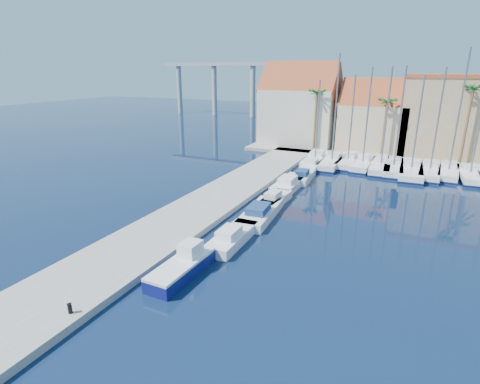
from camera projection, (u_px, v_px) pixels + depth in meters
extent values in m
plane|color=#081632|center=(219.00, 315.00, 20.26)|extent=(260.00, 260.00, 0.00)
cube|color=gray|center=(204.00, 207.00, 35.44)|extent=(6.00, 77.00, 0.50)
cube|color=gray|center=(426.00, 154.00, 57.24)|extent=(54.00, 16.00, 0.50)
cylinder|color=black|center=(70.00, 308.00, 19.51)|extent=(0.23, 0.23, 0.57)
cube|color=navy|center=(181.00, 270.00, 23.94)|extent=(1.95, 5.50, 0.82)
cube|color=white|center=(181.00, 263.00, 23.78)|extent=(1.95, 5.50, 0.18)
cube|color=white|center=(190.00, 249.00, 24.55)|extent=(1.22, 1.48, 1.00)
cube|color=white|center=(232.00, 238.00, 28.56)|extent=(2.03, 6.02, 0.80)
cube|color=white|center=(229.00, 232.00, 27.82)|extent=(1.38, 2.12, 0.60)
cube|color=white|center=(261.00, 213.00, 33.43)|extent=(2.89, 7.42, 0.80)
cube|color=navy|center=(258.00, 209.00, 32.57)|extent=(1.82, 2.66, 0.60)
cube|color=white|center=(275.00, 200.00, 36.81)|extent=(1.92, 5.20, 0.80)
cube|color=white|center=(273.00, 195.00, 36.16)|extent=(1.24, 1.85, 0.60)
cube|color=white|center=(289.00, 184.00, 42.04)|extent=(2.28, 7.10, 0.80)
cube|color=white|center=(288.00, 179.00, 41.21)|extent=(1.59, 2.49, 0.60)
cube|color=white|center=(303.00, 177.00, 44.66)|extent=(2.09, 5.69, 0.80)
cube|color=navy|center=(303.00, 173.00, 43.95)|extent=(1.36, 2.03, 0.60)
cube|color=white|center=(312.00, 165.00, 50.06)|extent=(2.28, 6.36, 0.80)
cube|color=white|center=(312.00, 161.00, 49.29)|extent=(1.50, 2.26, 0.60)
cube|color=white|center=(327.00, 158.00, 54.34)|extent=(2.29, 6.83, 0.80)
cube|color=white|center=(326.00, 154.00, 53.54)|extent=(1.56, 2.40, 0.60)
cube|color=white|center=(316.00, 160.00, 52.68)|extent=(2.96, 9.61, 1.00)
cube|color=#0D1945|center=(316.00, 162.00, 52.78)|extent=(3.02, 9.67, 0.28)
cube|color=white|center=(317.00, 153.00, 53.26)|extent=(1.87, 2.93, 0.60)
cylinder|color=slate|center=(318.00, 120.00, 50.48)|extent=(0.20, 0.20, 10.36)
cube|color=white|center=(332.00, 162.00, 51.49)|extent=(2.48, 9.47, 1.00)
cube|color=#0D1945|center=(332.00, 164.00, 51.59)|extent=(2.54, 9.53, 0.28)
cube|color=white|center=(334.00, 155.00, 52.05)|extent=(1.73, 2.84, 0.60)
cylinder|color=slate|center=(336.00, 108.00, 48.80)|extent=(0.20, 0.20, 13.57)
cube|color=white|center=(348.00, 162.00, 51.67)|extent=(2.53, 8.51, 1.00)
cube|color=#0D1945|center=(348.00, 164.00, 51.77)|extent=(2.60, 8.57, 0.28)
cube|color=white|center=(350.00, 155.00, 52.13)|extent=(1.64, 2.59, 0.60)
cylinder|color=slate|center=(352.00, 118.00, 49.44)|extent=(0.20, 0.20, 11.04)
cube|color=white|center=(363.00, 164.00, 50.20)|extent=(2.32, 8.09, 1.00)
cube|color=#0D1945|center=(363.00, 167.00, 50.30)|extent=(2.38, 8.15, 0.28)
cube|color=white|center=(365.00, 157.00, 50.63)|extent=(1.53, 2.45, 0.60)
cylinder|color=slate|center=(368.00, 116.00, 47.84)|extent=(0.20, 0.20, 11.89)
cube|color=white|center=(381.00, 166.00, 49.34)|extent=(2.78, 9.50, 1.00)
cube|color=#0D1945|center=(381.00, 168.00, 49.44)|extent=(2.84, 9.56, 0.28)
cube|color=white|center=(382.00, 159.00, 49.91)|extent=(1.81, 2.88, 0.60)
cylinder|color=slate|center=(387.00, 117.00, 46.90)|extent=(0.20, 0.20, 12.02)
cube|color=white|center=(393.00, 168.00, 48.39)|extent=(2.80, 9.02, 1.00)
cube|color=#0D1945|center=(393.00, 170.00, 48.49)|extent=(2.87, 9.08, 0.28)
cube|color=white|center=(394.00, 160.00, 48.92)|extent=(1.77, 2.76, 0.60)
cylinder|color=slate|center=(400.00, 117.00, 45.95)|extent=(0.20, 0.20, 12.14)
cube|color=white|center=(411.00, 170.00, 47.26)|extent=(3.06, 10.50, 1.00)
cube|color=#0D1945|center=(410.00, 173.00, 47.36)|extent=(3.12, 10.57, 0.28)
cube|color=white|center=(412.00, 162.00, 47.92)|extent=(2.00, 3.19, 0.60)
cylinder|color=slate|center=(418.00, 123.00, 44.93)|extent=(0.20, 0.20, 11.02)
cube|color=white|center=(430.00, 171.00, 46.74)|extent=(2.69, 9.02, 1.00)
cube|color=#0D1945|center=(429.00, 174.00, 46.84)|extent=(2.75, 9.08, 0.28)
cube|color=white|center=(431.00, 164.00, 47.24)|extent=(1.73, 2.74, 0.60)
cylinder|color=slate|center=(438.00, 120.00, 44.35)|extent=(0.20, 0.20, 11.89)
cube|color=white|center=(448.00, 172.00, 46.37)|extent=(2.81, 8.50, 1.00)
cube|color=#0D1945|center=(448.00, 175.00, 46.47)|extent=(2.88, 8.57, 0.28)
cube|color=white|center=(450.00, 165.00, 46.81)|extent=(1.71, 2.62, 0.60)
cylinder|color=slate|center=(459.00, 111.00, 43.69)|extent=(0.20, 0.20, 13.99)
cube|color=white|center=(469.00, 175.00, 45.03)|extent=(2.63, 8.24, 1.00)
cube|color=#0D1945|center=(469.00, 178.00, 45.13)|extent=(2.70, 8.30, 0.28)
cube|color=white|center=(469.00, 167.00, 45.49)|extent=(1.63, 2.53, 0.60)
cylinder|color=slate|center=(479.00, 128.00, 42.86)|extent=(0.20, 0.20, 10.56)
cube|color=beige|center=(300.00, 117.00, 63.09)|extent=(12.00, 9.00, 9.00)
cube|color=brown|center=(301.00, 89.00, 61.68)|extent=(12.30, 9.00, 9.00)
cube|color=beige|center=(373.00, 127.00, 58.49)|extent=(10.00, 8.00, 7.00)
cube|color=brown|center=(376.00, 105.00, 57.39)|extent=(10.30, 8.00, 8.00)
cube|color=tan|center=(455.00, 117.00, 54.22)|extent=(14.00, 10.00, 11.00)
cube|color=brown|center=(463.00, 76.00, 52.42)|extent=(14.20, 10.20, 0.50)
cylinder|color=brown|center=(315.00, 122.00, 57.16)|extent=(0.36, 0.36, 9.00)
sphere|color=#17501B|center=(317.00, 92.00, 55.80)|extent=(2.60, 2.60, 2.60)
cylinder|color=brown|center=(384.00, 129.00, 53.22)|extent=(0.36, 0.36, 8.00)
sphere|color=#17501B|center=(388.00, 102.00, 52.02)|extent=(2.60, 2.60, 2.60)
cylinder|color=brown|center=(466.00, 127.00, 48.82)|extent=(0.36, 0.36, 10.00)
sphere|color=#17501B|center=(473.00, 88.00, 47.30)|extent=(2.60, 2.60, 2.60)
cube|color=#9E9E99|center=(240.00, 64.00, 101.74)|extent=(48.00, 2.20, 0.90)
cylinder|color=#9E9E99|center=(180.00, 89.00, 112.11)|extent=(1.40, 1.40, 14.00)
cylinder|color=#9E9E99|center=(214.00, 90.00, 107.20)|extent=(1.40, 1.40, 14.00)
cylinder|color=#9E9E99|center=(253.00, 91.00, 102.29)|extent=(1.40, 1.40, 14.00)
cylinder|color=#9E9E99|center=(295.00, 92.00, 97.38)|extent=(1.40, 1.40, 14.00)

